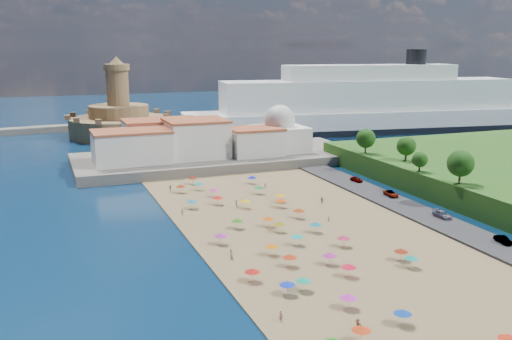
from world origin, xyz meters
name	(u,v)px	position (x,y,z in m)	size (l,w,h in m)	color
ground	(283,237)	(0.00, 0.00, 0.00)	(700.00, 700.00, 0.00)	#071938
terrace	(219,158)	(10.00, 73.00, 1.50)	(90.00, 36.00, 3.00)	#59544C
jetty	(132,146)	(-12.00, 108.00, 1.20)	(18.00, 70.00, 2.40)	#59544C
waterfront_buildings	(178,141)	(-3.05, 73.64, 7.88)	(57.00, 29.00, 11.00)	silver
domed_building	(280,133)	(30.00, 71.00, 8.97)	(16.00, 16.00, 15.00)	silver
fortress	(119,121)	(-12.00, 138.00, 6.68)	(40.00, 40.00, 32.40)	#97714B
cruise_ship	(369,108)	(90.45, 113.85, 10.37)	(161.93, 45.14, 35.02)	black
beach_parasols	(306,248)	(-1.17, -12.49, 2.15)	(30.54, 115.78, 2.20)	gray
beachgoers	(278,231)	(-0.93, 0.50, 1.12)	(34.29, 96.20, 1.89)	tan
parked_cars	(434,211)	(36.00, -0.02, 1.38)	(2.78, 72.55, 1.42)	gray
hillside_trees	(489,171)	(47.54, -2.95, 10.10)	(14.08, 106.17, 7.77)	#382314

